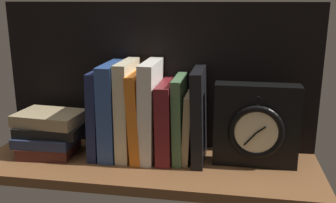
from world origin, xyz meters
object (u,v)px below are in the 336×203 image
(book_maroon_dawkins, at_px, (167,120))
(book_tan_shortstories, at_px, (189,126))
(book_blue_modern, at_px, (114,110))
(book_cream_twain, at_px, (128,109))
(book_black_skeptic, at_px, (199,115))
(book_white_catcher, at_px, (152,110))
(book_stack_side, at_px, (49,133))
(book_orange_pandolfini, at_px, (140,114))
(book_green_romantic, at_px, (180,118))
(framed_clock, at_px, (256,126))
(book_navy_bierce, at_px, (101,112))

(book_maroon_dawkins, height_order, book_tan_shortstories, book_maroon_dawkins)
(book_blue_modern, xyz_separation_m, book_cream_twain, (0.04, 0.00, 0.00))
(book_black_skeptic, bearing_deg, book_white_catcher, 180.00)
(book_stack_side, bearing_deg, book_tan_shortstories, 4.62)
(book_orange_pandolfini, relative_size, book_stack_side, 1.26)
(book_white_catcher, distance_m, book_green_romantic, 0.08)
(book_maroon_dawkins, xyz_separation_m, book_green_romantic, (0.03, 0.00, 0.01))
(book_orange_pandolfini, xyz_separation_m, book_maroon_dawkins, (0.07, 0.00, -0.01))
(framed_clock, bearing_deg, book_green_romantic, 176.59)
(book_navy_bierce, height_order, book_green_romantic, book_navy_bierce)
(book_blue_modern, height_order, book_tan_shortstories, book_blue_modern)
(book_orange_pandolfini, distance_m, book_maroon_dawkins, 0.08)
(book_blue_modern, relative_size, book_black_skeptic, 1.04)
(book_blue_modern, bearing_deg, book_black_skeptic, 0.00)
(book_maroon_dawkins, distance_m, book_green_romantic, 0.03)
(book_maroon_dawkins, bearing_deg, book_white_catcher, 180.00)
(book_blue_modern, distance_m, book_white_catcher, 0.11)
(book_tan_shortstories, distance_m, book_stack_side, 0.38)
(book_maroon_dawkins, distance_m, framed_clock, 0.23)
(book_maroon_dawkins, bearing_deg, book_tan_shortstories, 0.00)
(book_cream_twain, height_order, book_tan_shortstories, book_cream_twain)
(book_cream_twain, xyz_separation_m, book_orange_pandolfini, (0.03, 0.00, -0.01))
(book_tan_shortstories, relative_size, book_black_skeptic, 0.75)
(framed_clock, bearing_deg, book_cream_twain, 178.01)
(book_green_romantic, xyz_separation_m, book_tan_shortstories, (0.02, 0.00, -0.02))
(book_cream_twain, xyz_separation_m, book_tan_shortstories, (0.16, 0.00, -0.04))
(book_black_skeptic, distance_m, framed_clock, 0.15)
(book_orange_pandolfini, bearing_deg, book_navy_bierce, 180.00)
(book_navy_bierce, distance_m, book_maroon_dawkins, 0.18)
(book_orange_pandolfini, relative_size, book_maroon_dawkins, 1.13)
(book_cream_twain, xyz_separation_m, framed_clock, (0.33, -0.01, -0.02))
(book_black_skeptic, relative_size, framed_clock, 1.15)
(book_white_catcher, xyz_separation_m, book_tan_shortstories, (0.10, 0.00, -0.04))
(book_navy_bierce, height_order, book_tan_shortstories, book_navy_bierce)
(book_white_catcher, distance_m, framed_clock, 0.27)
(book_tan_shortstories, distance_m, framed_clock, 0.17)
(book_cream_twain, bearing_deg, book_green_romantic, 0.00)
(book_green_romantic, distance_m, book_stack_side, 0.36)
(book_black_skeptic, bearing_deg, book_cream_twain, 180.00)
(book_green_romantic, height_order, book_tan_shortstories, book_green_romantic)
(book_orange_pandolfini, bearing_deg, book_green_romantic, 0.00)
(book_navy_bierce, distance_m, book_green_romantic, 0.22)
(book_navy_bierce, relative_size, framed_clock, 1.11)
(book_navy_bierce, relative_size, book_tan_shortstories, 1.30)
(book_stack_side, bearing_deg, book_white_catcher, 6.20)
(book_cream_twain, relative_size, book_tan_shortstories, 1.43)
(book_maroon_dawkins, bearing_deg, book_blue_modern, -180.00)
(book_navy_bierce, bearing_deg, book_green_romantic, -0.00)
(book_blue_modern, height_order, book_green_romantic, book_blue_modern)
(book_blue_modern, bearing_deg, book_tan_shortstories, 0.00)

